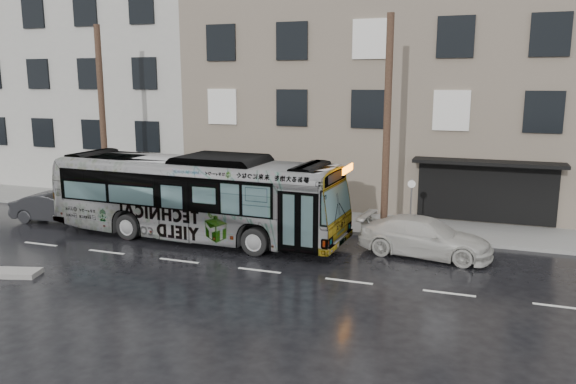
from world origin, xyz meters
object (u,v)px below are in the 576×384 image
(sign_post, at_px, (411,208))
(bus, at_px, (195,196))
(dark_sedan, at_px, (56,208))
(utility_pole_front, at_px, (387,127))
(white_sedan, at_px, (425,237))
(utility_pole_rear, at_px, (103,119))

(sign_post, relative_size, bus, 0.19)
(sign_post, relative_size, dark_sedan, 0.58)
(dark_sedan, bearing_deg, bus, -99.37)
(bus, bearing_deg, utility_pole_front, -66.50)
(dark_sedan, bearing_deg, white_sedan, -95.86)
(bus, distance_m, dark_sedan, 7.60)
(utility_pole_rear, height_order, dark_sedan, utility_pole_rear)
(utility_pole_rear, bearing_deg, dark_sedan, -109.54)
(utility_pole_front, xyz_separation_m, dark_sedan, (-14.92, -2.58, -3.97))
(utility_pole_front, distance_m, dark_sedan, 15.65)
(utility_pole_rear, distance_m, dark_sedan, 4.83)
(bus, xyz_separation_m, white_sedan, (9.33, 0.74, -1.06))
(utility_pole_rear, xyz_separation_m, sign_post, (15.10, 0.00, -3.30))
(bus, bearing_deg, sign_post, -69.00)
(sign_post, height_order, bus, bus)
(white_sedan, bearing_deg, sign_post, 28.96)
(utility_pole_front, height_order, dark_sedan, utility_pole_front)
(white_sedan, distance_m, dark_sedan, 16.85)
(sign_post, distance_m, bus, 8.97)
(utility_pole_front, relative_size, sign_post, 3.75)
(utility_pole_front, bearing_deg, dark_sedan, -170.18)
(utility_pole_front, bearing_deg, utility_pole_rear, 180.00)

